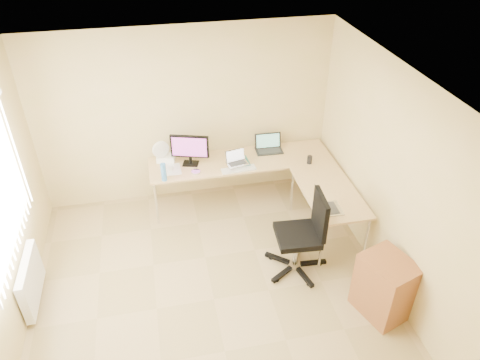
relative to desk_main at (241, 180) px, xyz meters
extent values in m
plane|color=tan|center=(-0.72, -1.85, -0.36)|extent=(4.50, 4.50, 0.00)
plane|color=white|center=(-0.72, -1.85, 2.24)|extent=(4.50, 4.50, 0.00)
plane|color=tan|center=(-0.72, 0.40, 0.93)|extent=(4.50, 0.00, 4.50)
plane|color=tan|center=(1.38, -1.85, 0.93)|extent=(0.00, 4.50, 4.50)
cube|color=tan|center=(0.00, 0.00, 0.00)|extent=(2.65, 0.70, 0.73)
cube|color=tan|center=(0.98, -1.00, 0.00)|extent=(0.70, 1.30, 0.73)
cube|color=black|center=(-0.73, 0.04, 0.60)|extent=(0.57, 0.33, 0.46)
cube|color=#206664|center=(-0.01, -0.09, 0.39)|extent=(0.20, 0.27, 0.04)
cube|color=silver|center=(-0.09, -0.16, 0.50)|extent=(0.34, 0.28, 0.19)
cube|color=black|center=(0.46, 0.15, 0.49)|extent=(0.40, 0.30, 0.25)
cube|color=silver|center=(-0.09, -0.26, 0.38)|extent=(0.49, 0.17, 0.02)
ellipsoid|color=white|center=(0.06, -0.18, 0.38)|extent=(0.10, 0.08, 0.03)
imported|color=white|center=(-1.02, -0.10, 0.41)|extent=(0.13, 0.13, 0.09)
cylinder|color=silver|center=(-0.69, -0.21, 0.38)|extent=(0.15, 0.15, 0.03)
cylinder|color=#3E83D3|center=(-1.13, -0.30, 0.49)|extent=(0.10, 0.10, 0.26)
cube|color=silver|center=(-0.99, -0.06, 0.37)|extent=(0.22, 0.30, 0.01)
cube|color=white|center=(-1.06, 0.20, 0.41)|extent=(0.29, 0.24, 0.09)
cylinder|color=white|center=(-1.13, 0.20, 0.52)|extent=(0.32, 0.32, 0.31)
cylinder|color=black|center=(0.94, -0.30, 0.42)|extent=(0.07, 0.07, 0.12)
cube|color=#AEAEAF|center=(0.81, -1.37, 0.49)|extent=(0.38, 0.31, 0.25)
cube|color=black|center=(0.37, -1.54, 0.13)|extent=(0.71, 0.71, 1.11)
cube|color=olive|center=(1.13, -2.39, -0.01)|extent=(0.62, 0.69, 0.79)
cube|color=white|center=(-2.75, -1.45, -0.02)|extent=(0.09, 0.80, 0.55)
camera|label=1|loc=(-1.17, -5.46, 3.84)|focal=33.93mm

